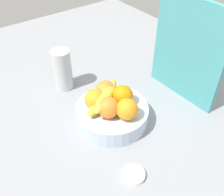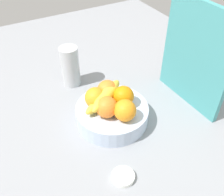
# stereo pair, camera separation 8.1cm
# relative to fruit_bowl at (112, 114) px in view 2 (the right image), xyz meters

# --- Properties ---
(ground_plane) EXTENTS (1.80, 1.40, 0.03)m
(ground_plane) POSITION_rel_fruit_bowl_xyz_m (-0.03, 0.01, -0.04)
(ground_plane) COLOR gray
(fruit_bowl) EXTENTS (0.24, 0.24, 0.06)m
(fruit_bowl) POSITION_rel_fruit_bowl_xyz_m (0.00, 0.00, 0.00)
(fruit_bowl) COLOR silver
(fruit_bowl) RESTS_ON ground_plane
(orange_front_left) EXTENTS (0.07, 0.07, 0.07)m
(orange_front_left) POSITION_rel_fruit_bowl_xyz_m (0.06, 0.01, 0.06)
(orange_front_left) COLOR orange
(orange_front_left) RESTS_ON fruit_bowl
(orange_front_right) EXTENTS (0.07, 0.07, 0.07)m
(orange_front_right) POSITION_rel_fruit_bowl_xyz_m (0.00, 0.04, 0.06)
(orange_front_right) COLOR orange
(orange_front_right) RESTS_ON fruit_bowl
(orange_center) EXTENTS (0.07, 0.07, 0.07)m
(orange_center) POSITION_rel_fruit_bowl_xyz_m (-0.05, 0.01, 0.06)
(orange_center) COLOR orange
(orange_center) RESTS_ON fruit_bowl
(orange_back_left) EXTENTS (0.07, 0.07, 0.07)m
(orange_back_left) POSITION_rel_fruit_bowl_xyz_m (-0.03, -0.04, 0.06)
(orange_back_left) COLOR orange
(orange_back_left) RESTS_ON fruit_bowl
(orange_back_right) EXTENTS (0.07, 0.07, 0.07)m
(orange_back_right) POSITION_rel_fruit_bowl_xyz_m (0.02, -0.03, 0.06)
(orange_back_right) COLOR orange
(orange_back_right) RESTS_ON fruit_bowl
(banana_bunch) EXTENTS (0.13, 0.17, 0.06)m
(banana_bunch) POSITION_rel_fruit_bowl_xyz_m (-0.02, -0.01, 0.06)
(banana_bunch) COLOR yellow
(banana_bunch) RESTS_ON fruit_bowl
(cutting_board) EXTENTS (0.28, 0.02, 0.36)m
(cutting_board) POSITION_rel_fruit_bowl_xyz_m (0.03, 0.29, 0.15)
(cutting_board) COLOR teal
(cutting_board) RESTS_ON ground_plane
(thermos_tumbler) EXTENTS (0.07, 0.07, 0.16)m
(thermos_tumbler) POSITION_rel_fruit_bowl_xyz_m (-0.26, -0.04, 0.05)
(thermos_tumbler) COLOR #BABDC0
(thermos_tumbler) RESTS_ON ground_plane
(jar_lid) EXTENTS (0.06, 0.06, 0.01)m
(jar_lid) POSITION_rel_fruit_bowl_xyz_m (0.21, -0.08, -0.02)
(jar_lid) COLOR white
(jar_lid) RESTS_ON ground_plane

